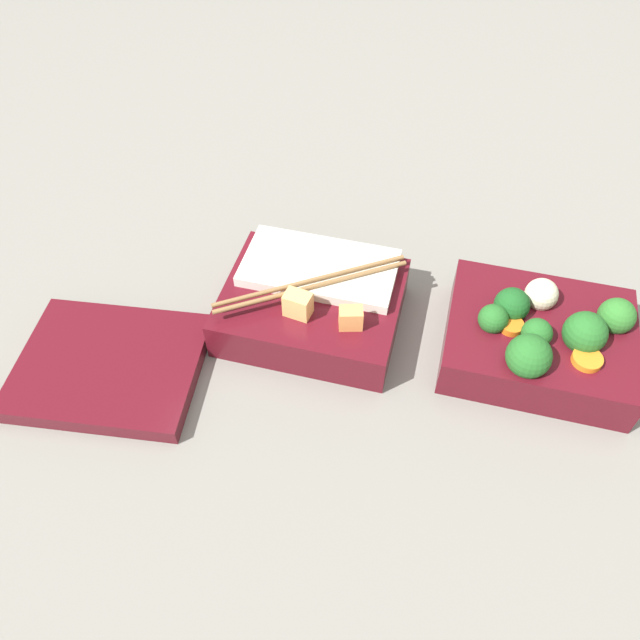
# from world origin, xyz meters

# --- Properties ---
(ground_plane) EXTENTS (3.00, 3.00, 0.00)m
(ground_plane) POSITION_xyz_m (0.00, 0.00, 0.00)
(ground_plane) COLOR slate
(bento_tray_vegetable) EXTENTS (0.19, 0.15, 0.08)m
(bento_tray_vegetable) POSITION_xyz_m (-0.12, -0.02, 0.03)
(bento_tray_vegetable) COLOR #510F19
(bento_tray_vegetable) RESTS_ON ground_plane
(bento_tray_rice) EXTENTS (0.19, 0.15, 0.07)m
(bento_tray_rice) POSITION_xyz_m (0.12, -0.01, 0.03)
(bento_tray_rice) COLOR #510F19
(bento_tray_rice) RESTS_ON ground_plane
(bento_lid) EXTENTS (0.20, 0.17, 0.02)m
(bento_lid) POSITION_xyz_m (0.31, 0.12, 0.01)
(bento_lid) COLOR #510F19
(bento_lid) RESTS_ON ground_plane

